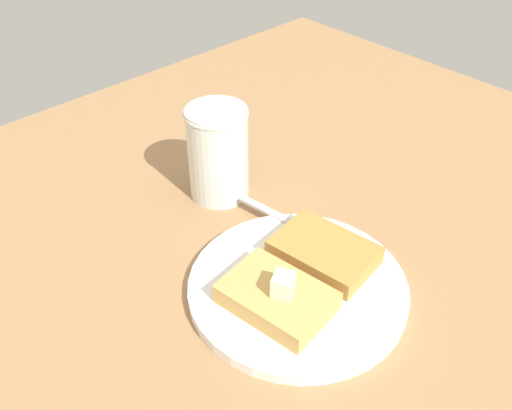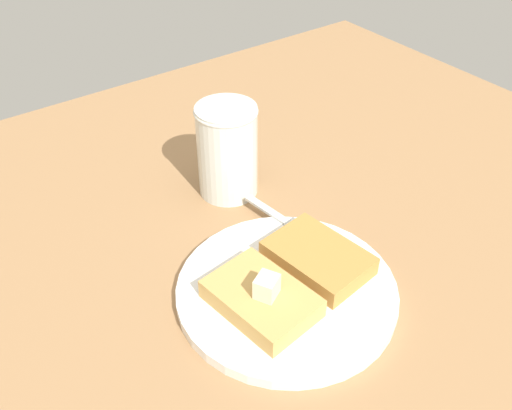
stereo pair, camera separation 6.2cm
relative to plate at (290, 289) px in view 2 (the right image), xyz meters
The scene contains 7 objects.
table_surface 4.98cm from the plate, 95.53° to the right, with size 114.86×114.86×2.64cm, color #A0754C.
plate is the anchor object (origin of this frame).
toast_slice_left 4.36cm from the plate, behind, with size 7.06×10.22×2.13cm, color tan.
toast_slice_middle 4.36cm from the plate, ahead, with size 7.06×10.22×2.13cm, color #B9843D.
butter_pat_primary 5.53cm from the plate, 162.73° to the right, with size 2.15×1.93×2.15cm, color #F6E8CB.
fork 7.90cm from the plate, 40.54° to the left, with size 3.51×16.05×0.36cm.
syrup_jar 19.45cm from the plate, 75.25° to the left, with size 7.46×7.46×11.61cm.
Camera 2 is at (-25.75, -25.70, 45.50)cm, focal length 40.00 mm.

